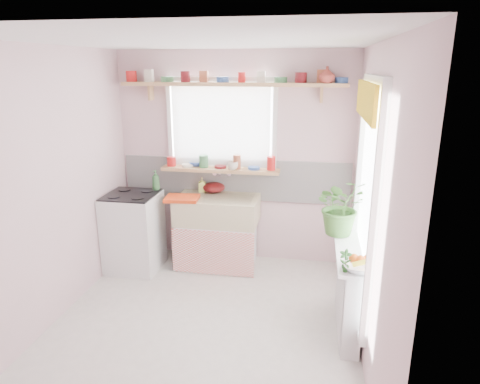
# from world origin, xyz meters

# --- Properties ---
(room) EXTENTS (3.20, 3.20, 3.20)m
(room) POSITION_xyz_m (0.66, 0.86, 1.37)
(room) COLOR silver
(room) RESTS_ON ground
(sink_unit) EXTENTS (0.95, 0.65, 1.11)m
(sink_unit) POSITION_xyz_m (-0.15, 1.29, 0.43)
(sink_unit) COLOR white
(sink_unit) RESTS_ON ground
(cooker) EXTENTS (0.58, 0.58, 0.93)m
(cooker) POSITION_xyz_m (-1.10, 1.05, 0.46)
(cooker) COLOR white
(cooker) RESTS_ON ground
(radiator_ledge) EXTENTS (0.22, 0.95, 0.78)m
(radiator_ledge) POSITION_xyz_m (1.30, 0.20, 0.40)
(radiator_ledge) COLOR white
(radiator_ledge) RESTS_ON ground
(windowsill) EXTENTS (1.40, 0.22, 0.04)m
(windowsill) POSITION_xyz_m (-0.15, 1.48, 1.14)
(windowsill) COLOR tan
(windowsill) RESTS_ON room
(pine_shelf) EXTENTS (2.52, 0.24, 0.04)m
(pine_shelf) POSITION_xyz_m (0.00, 1.47, 2.12)
(pine_shelf) COLOR tan
(pine_shelf) RESTS_ON room
(shelf_crockery) EXTENTS (2.47, 0.11, 0.12)m
(shelf_crockery) POSITION_xyz_m (-0.04, 1.47, 2.19)
(shelf_crockery) COLOR red
(shelf_crockery) RESTS_ON pine_shelf
(sill_crockery) EXTENTS (1.35, 0.11, 0.12)m
(sill_crockery) POSITION_xyz_m (-0.17, 1.48, 1.22)
(sill_crockery) COLOR red
(sill_crockery) RESTS_ON windowsill
(dish_tray) EXTENTS (0.40, 0.31, 0.04)m
(dish_tray) POSITION_xyz_m (-0.53, 1.14, 0.87)
(dish_tray) COLOR red
(dish_tray) RESTS_ON sink_unit
(colander) EXTENTS (0.32, 0.32, 0.12)m
(colander) POSITION_xyz_m (-0.24, 1.50, 0.91)
(colander) COLOR #520E0F
(colander) RESTS_ON sink_unit
(jade_plant) EXTENTS (0.62, 0.58, 0.56)m
(jade_plant) POSITION_xyz_m (1.21, 0.60, 1.06)
(jade_plant) COLOR #3F712D
(jade_plant) RESTS_ON radiator_ledge
(fruit_bowl) EXTENTS (0.27, 0.27, 0.07)m
(fruit_bowl) POSITION_xyz_m (1.33, -0.16, 0.81)
(fruit_bowl) COLOR silver
(fruit_bowl) RESTS_ON radiator_ledge
(herb_pot) EXTENTS (0.11, 0.09, 0.18)m
(herb_pot) POSITION_xyz_m (1.21, -0.20, 0.87)
(herb_pot) COLOR #2D6629
(herb_pot) RESTS_ON radiator_ledge
(soap_bottle_sink) EXTENTS (0.09, 0.10, 0.18)m
(soap_bottle_sink) POSITION_xyz_m (-0.38, 1.50, 0.94)
(soap_bottle_sink) COLOR #D6E565
(soap_bottle_sink) RESTS_ON sink_unit
(sill_cup) EXTENTS (0.16, 0.16, 0.09)m
(sill_cup) POSITION_xyz_m (0.01, 1.42, 1.21)
(sill_cup) COLOR silver
(sill_cup) RESTS_ON windowsill
(sill_bowl) EXTENTS (0.24, 0.24, 0.06)m
(sill_bowl) POSITION_xyz_m (-0.46, 1.54, 1.19)
(sill_bowl) COLOR #385BB7
(sill_bowl) RESTS_ON windowsill
(shelf_vase) EXTENTS (0.17, 0.17, 0.17)m
(shelf_vase) POSITION_xyz_m (1.02, 1.41, 2.23)
(shelf_vase) COLOR #9A392F
(shelf_vase) RESTS_ON pine_shelf
(cooker_bottle) EXTENTS (0.11, 0.11, 0.23)m
(cooker_bottle) POSITION_xyz_m (-0.88, 1.27, 1.03)
(cooker_bottle) COLOR #39733E
(cooker_bottle) RESTS_ON cooker
(fruit) EXTENTS (0.20, 0.14, 0.10)m
(fruit) POSITION_xyz_m (1.34, -0.16, 0.87)
(fruit) COLOR #D75312
(fruit) RESTS_ON fruit_bowl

